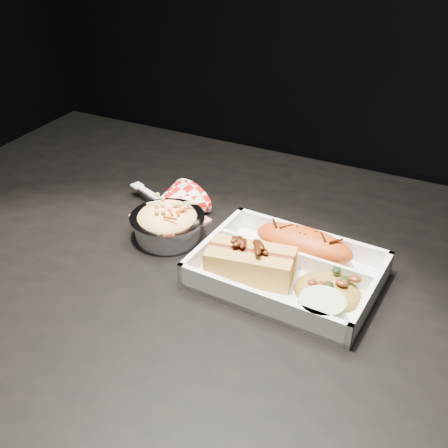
% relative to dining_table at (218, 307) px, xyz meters
% --- Properties ---
extents(dining_table, '(1.20, 0.80, 0.75)m').
position_rel_dining_table_xyz_m(dining_table, '(0.00, 0.00, 0.00)').
color(dining_table, black).
rests_on(dining_table, ground).
extents(food_tray, '(0.26, 0.20, 0.04)m').
position_rel_dining_table_xyz_m(food_tray, '(0.11, 0.00, 0.10)').
color(food_tray, white).
rests_on(food_tray, dining_table).
extents(fried_pastry, '(0.15, 0.07, 0.04)m').
position_rel_dining_table_xyz_m(fried_pastry, '(0.11, 0.06, 0.12)').
color(fried_pastry, '#BA4512').
rests_on(fried_pastry, food_tray).
extents(hotdog, '(0.13, 0.08, 0.06)m').
position_rel_dining_table_xyz_m(hotdog, '(0.06, -0.02, 0.12)').
color(hotdog, gold).
rests_on(hotdog, food_tray).
extents(fried_rice_mound, '(0.10, 0.08, 0.03)m').
position_rel_dining_table_xyz_m(fried_rice_mound, '(0.17, -0.01, 0.11)').
color(fried_rice_mound, olive).
rests_on(fried_rice_mound, food_tray).
extents(cupcake_liner, '(0.06, 0.06, 0.03)m').
position_rel_dining_table_xyz_m(cupcake_liner, '(0.18, -0.06, 0.11)').
color(cupcake_liner, '#AEC394').
rests_on(cupcake_liner, food_tray).
extents(foil_coleslaw_cup, '(0.12, 0.12, 0.06)m').
position_rel_dining_table_xyz_m(foil_coleslaw_cup, '(-0.10, 0.02, 0.12)').
color(foil_coleslaw_cup, silver).
rests_on(foil_coleslaw_cup, dining_table).
extents(napkin_fork, '(0.17, 0.14, 0.10)m').
position_rel_dining_table_xyz_m(napkin_fork, '(-0.14, 0.08, 0.11)').
color(napkin_fork, red).
rests_on(napkin_fork, dining_table).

